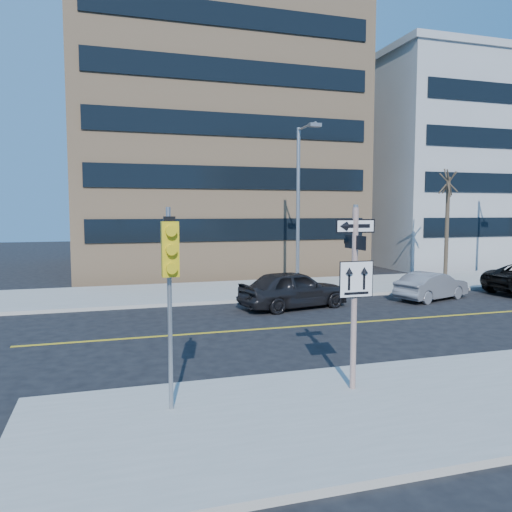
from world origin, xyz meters
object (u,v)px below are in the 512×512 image
object	(u,v)px
sign_pole	(355,286)
streetlight_a	(300,197)
street_tree_west	(448,185)
parked_car_b	(432,286)
parked_car_a	(294,289)
traffic_signal	(170,266)

from	to	relation	value
sign_pole	streetlight_a	size ratio (longest dim) A/B	0.51
street_tree_west	parked_car_b	bearing A→B (deg)	-133.53
street_tree_west	parked_car_a	bearing A→B (deg)	-159.14
parked_car_a	street_tree_west	world-z (taller)	street_tree_west
streetlight_a	sign_pole	bearing A→B (deg)	-106.77
parked_car_b	street_tree_west	world-z (taller)	street_tree_west
traffic_signal	parked_car_a	distance (m)	11.97
parked_car_b	streetlight_a	world-z (taller)	streetlight_a
traffic_signal	sign_pole	bearing A→B (deg)	2.11
street_tree_west	sign_pole	bearing A→B (deg)	-133.26
sign_pole	traffic_signal	xyz separation A→B (m)	(-4.00, -0.15, 0.59)
parked_car_b	street_tree_west	distance (m)	7.43
parked_car_a	street_tree_west	size ratio (longest dim) A/B	0.74
sign_pole	parked_car_a	xyz separation A→B (m)	(2.34, 9.75, -1.63)
parked_car_b	sign_pole	bearing A→B (deg)	117.50
parked_car_b	streetlight_a	xyz separation A→B (m)	(-5.14, 3.52, 4.11)
sign_pole	parked_car_b	size ratio (longest dim) A/B	1.04
sign_pole	street_tree_west	world-z (taller)	street_tree_west
traffic_signal	parked_car_a	world-z (taller)	traffic_signal
parked_car_b	streetlight_a	distance (m)	7.46
traffic_signal	street_tree_west	distance (m)	22.14
sign_pole	traffic_signal	world-z (taller)	sign_pole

